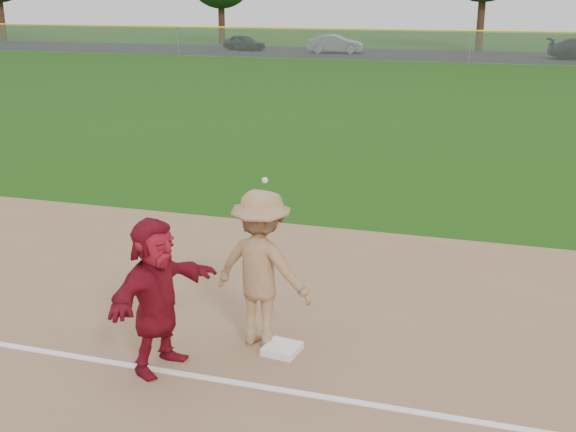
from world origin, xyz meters
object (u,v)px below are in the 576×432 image
(first_base, at_px, (282,349))
(car_left, at_px, (244,42))
(base_runner, at_px, (156,295))
(car_mid, at_px, (335,44))

(first_base, distance_m, car_left, 49.44)
(first_base, relative_size, base_runner, 0.22)
(base_runner, bearing_deg, first_base, -43.45)
(base_runner, bearing_deg, car_left, 34.68)
(car_left, bearing_deg, car_mid, -75.03)
(first_base, bearing_deg, car_mid, 102.80)
(first_base, height_order, car_mid, car_mid)
(first_base, height_order, base_runner, base_runner)
(first_base, relative_size, car_mid, 0.10)
(first_base, xyz_separation_m, base_runner, (-1.26, -0.76, 0.87))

